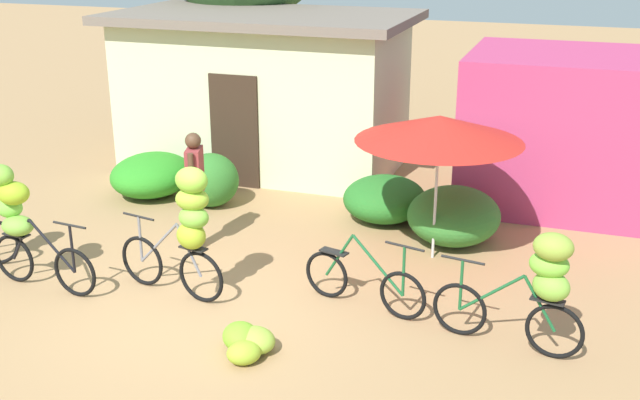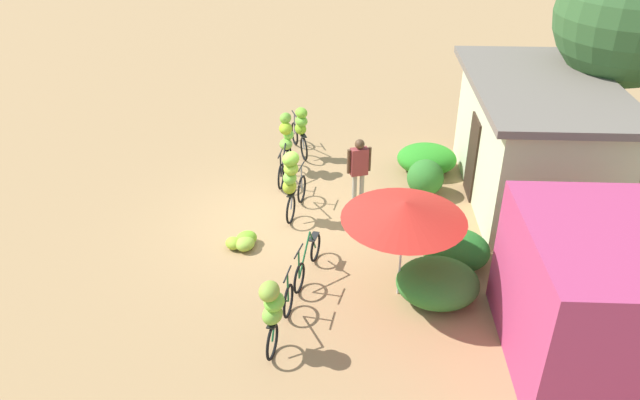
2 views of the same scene
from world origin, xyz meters
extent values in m
plane|color=#A87F53|center=(0.00, 0.00, 0.00)|extent=(60.00, 60.00, 0.00)
cube|color=beige|center=(-1.50, 5.85, 1.37)|extent=(5.00, 2.70, 2.74)
cube|color=#72665B|center=(-1.50, 5.85, 2.82)|extent=(5.50, 3.20, 0.16)
cube|color=#332319|center=(-1.50, 4.48, 1.00)|extent=(0.90, 0.06, 2.00)
cube|color=#B83968|center=(3.98, 5.61, 1.24)|extent=(3.20, 2.80, 2.49)
cylinder|color=brown|center=(-2.79, 7.92, 1.54)|extent=(0.32, 0.32, 3.08)
sphere|color=#36602F|center=(-2.79, 7.92, 4.10)|extent=(3.39, 3.39, 3.39)
ellipsoid|color=#2D8D23|center=(-2.67, 3.58, 0.36)|extent=(1.35, 1.55, 0.71)
ellipsoid|color=#307329|center=(-1.45, 3.41, 0.45)|extent=(0.93, 0.89, 0.89)
ellipsoid|color=#266E25|center=(1.42, 3.73, 0.34)|extent=(1.31, 1.39, 0.69)
ellipsoid|color=#31722B|center=(2.60, 3.22, 0.40)|extent=(1.36, 1.56, 0.79)
cylinder|color=beige|center=(2.45, 2.51, 0.99)|extent=(0.04, 0.04, 1.97)
cone|color=red|center=(2.45, 2.51, 1.87)|extent=(2.27, 2.27, 0.35)
torus|color=black|center=(-4.16, -0.01, 0.33)|extent=(0.64, 0.26, 0.66)
torus|color=black|center=(-3.19, 0.32, 0.33)|extent=(0.64, 0.26, 0.66)
cylinder|color=slate|center=(-3.36, 0.26, 0.65)|extent=(0.38, 0.16, 0.66)
cylinder|color=slate|center=(-3.84, 0.10, 0.65)|extent=(0.66, 0.26, 0.66)
cylinder|color=black|center=(-4.16, -0.01, 0.94)|extent=(0.48, 0.19, 0.03)
cylinder|color=slate|center=(-4.16, -0.01, 0.63)|extent=(0.04, 0.04, 0.61)
cube|color=black|center=(-3.29, 0.29, 0.69)|extent=(0.39, 0.25, 0.02)
ellipsoid|color=#87BA27|center=(-3.33, 0.23, 0.86)|extent=(0.47, 0.45, 0.32)
ellipsoid|color=#75BB39|center=(-3.30, 0.26, 1.09)|extent=(0.50, 0.46, 0.27)
ellipsoid|color=#7CBB31|center=(-3.35, 0.26, 1.31)|extent=(0.49, 0.46, 0.28)
torus|color=black|center=(-1.57, -0.14, 0.33)|extent=(0.66, 0.11, 0.65)
torus|color=black|center=(-2.58, -0.04, 0.33)|extent=(0.66, 0.11, 0.65)
cylinder|color=black|center=(-2.40, -0.06, 0.63)|extent=(0.39, 0.07, 0.62)
cylinder|color=black|center=(-1.90, -0.11, 0.63)|extent=(0.68, 0.10, 0.63)
cylinder|color=black|center=(-1.57, -0.14, 0.96)|extent=(0.50, 0.08, 0.03)
cylinder|color=black|center=(-1.57, -0.14, 0.65)|extent=(0.04, 0.04, 0.64)
cube|color=black|center=(-2.48, -0.05, 0.68)|extent=(0.37, 0.17, 0.02)
ellipsoid|color=#76AD3D|center=(-2.41, -0.08, 0.82)|extent=(0.45, 0.38, 0.26)
ellipsoid|color=#73C640|center=(-2.56, -0.02, 1.03)|extent=(0.37, 0.31, 0.26)
ellipsoid|color=#92B923|center=(-2.41, -0.08, 1.26)|extent=(0.45, 0.37, 0.30)
ellipsoid|color=#75B237|center=(-2.55, -0.09, 1.49)|extent=(0.42, 0.38, 0.27)
torus|color=black|center=(-0.95, 0.42, 0.34)|extent=(0.67, 0.18, 0.67)
torus|color=black|center=(-0.01, 0.24, 0.34)|extent=(0.67, 0.18, 0.67)
cylinder|color=slate|center=(-0.17, 0.27, 0.65)|extent=(0.37, 0.10, 0.65)
cylinder|color=slate|center=(-0.64, 0.36, 0.65)|extent=(0.64, 0.16, 0.66)
cylinder|color=black|center=(-0.95, 0.42, 0.95)|extent=(0.50, 0.12, 0.03)
cylinder|color=slate|center=(-0.95, 0.42, 0.64)|extent=(0.04, 0.04, 0.61)
cube|color=black|center=(-0.10, 0.26, 0.70)|extent=(0.38, 0.21, 0.02)
ellipsoid|color=#97B228|center=(-0.10, 0.22, 0.88)|extent=(0.44, 0.38, 0.34)
ellipsoid|color=#77BB3A|center=(-0.05, 0.23, 1.12)|extent=(0.39, 0.31, 0.27)
ellipsoid|color=#90B831|center=(-0.08, 0.26, 1.34)|extent=(0.43, 0.36, 0.28)
ellipsoid|color=#81C234|center=(-0.07, 0.26, 1.58)|extent=(0.54, 0.50, 0.31)
torus|color=black|center=(2.45, 0.61, 0.31)|extent=(0.61, 0.20, 0.61)
torus|color=black|center=(1.42, 0.87, 0.31)|extent=(0.61, 0.20, 0.61)
cylinder|color=#19592D|center=(1.60, 0.83, 0.61)|extent=(0.40, 0.13, 0.63)
cylinder|color=#19592D|center=(2.12, 0.70, 0.61)|extent=(0.71, 0.21, 0.64)
cylinder|color=black|center=(2.45, 0.61, 0.94)|extent=(0.49, 0.15, 0.03)
cylinder|color=#19592D|center=(2.45, 0.61, 0.62)|extent=(0.04, 0.04, 0.63)
cube|color=black|center=(1.52, 0.85, 0.64)|extent=(0.38, 0.22, 0.02)
torus|color=black|center=(3.15, 0.47, 0.32)|extent=(0.64, 0.15, 0.64)
torus|color=black|center=(4.20, 0.29, 0.32)|extent=(0.64, 0.15, 0.64)
cylinder|color=#19592D|center=(4.02, 0.32, 0.61)|extent=(0.40, 0.10, 0.59)
cylinder|color=#19592D|center=(3.49, 0.41, 0.61)|extent=(0.71, 0.15, 0.60)
cylinder|color=black|center=(3.15, 0.47, 0.93)|extent=(0.50, 0.11, 0.03)
cylinder|color=#19592D|center=(3.15, 0.47, 0.62)|extent=(0.04, 0.04, 0.61)
cube|color=black|center=(4.10, 0.31, 0.67)|extent=(0.38, 0.20, 0.02)
ellipsoid|color=#7DB43D|center=(4.12, 0.31, 0.84)|extent=(0.49, 0.45, 0.32)
ellipsoid|color=#78C53B|center=(4.07, 0.34, 1.07)|extent=(0.47, 0.40, 0.28)
ellipsoid|color=#8BA93A|center=(4.09, 0.27, 1.30)|extent=(0.46, 0.38, 0.30)
ellipsoid|color=#95B72E|center=(1.08, -0.90, 0.12)|extent=(0.50, 0.49, 0.24)
ellipsoid|color=#77B529|center=(0.93, -0.64, 0.15)|extent=(0.61, 0.62, 0.30)
ellipsoid|color=#94BA3C|center=(1.11, -0.64, 0.14)|extent=(0.57, 0.52, 0.28)
cylinder|color=gray|center=(-0.87, 1.85, 0.42)|extent=(0.11, 0.11, 0.83)
cylinder|color=gray|center=(-0.82, 1.68, 0.42)|extent=(0.11, 0.11, 0.83)
cube|color=maroon|center=(-0.84, 1.77, 1.16)|extent=(0.31, 0.44, 0.66)
cylinder|color=#4C3321|center=(-0.92, 2.00, 1.19)|extent=(0.08, 0.08, 0.59)
cylinder|color=#4C3321|center=(-0.77, 1.53, 1.19)|extent=(0.08, 0.08, 0.59)
sphere|color=#4C3321|center=(-0.84, 1.77, 1.60)|extent=(0.23, 0.23, 0.23)
camera|label=1|loc=(4.23, -7.51, 4.48)|focal=43.67mm
camera|label=2|loc=(11.67, 1.42, 7.49)|focal=34.07mm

